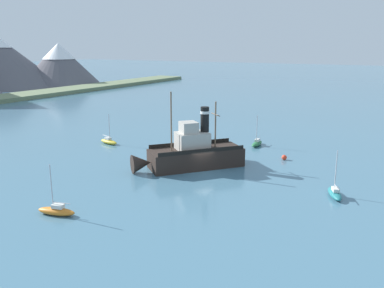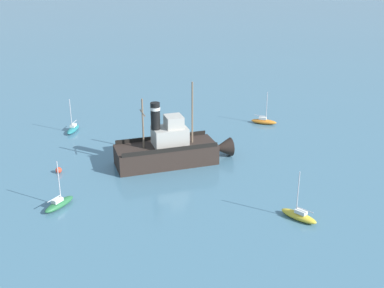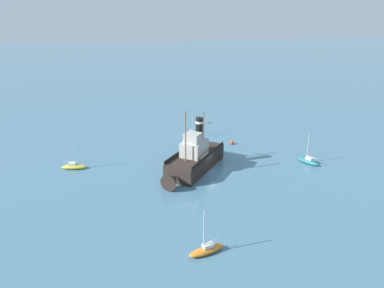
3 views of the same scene
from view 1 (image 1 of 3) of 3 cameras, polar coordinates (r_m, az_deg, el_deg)
name	(u,v)px [view 1 (image 1 of 3)]	position (r m, az deg, el deg)	size (l,w,h in m)	color
ground_plane	(202,171)	(51.19, 1.43, -3.82)	(600.00, 600.00, 0.00)	#477289
old_tugboat	(191,154)	(52.28, -0.07, -1.35)	(13.20, 11.85, 9.90)	#2D231E
sailboat_yellow	(109,141)	(66.35, -11.61, 0.38)	(1.85, 3.94, 4.90)	gold
sailboat_teal	(335,193)	(45.17, 19.40, -6.50)	(3.92, 2.54, 4.90)	#23757A
sailboat_orange	(56,211)	(40.38, -18.49, -8.85)	(2.00, 3.95, 4.90)	orange
sailboat_green	(257,143)	(64.55, 9.10, 0.12)	(3.85, 1.29, 4.90)	#286B3D
mooring_buoy	(284,157)	(57.38, 12.81, -1.85)	(0.72, 0.72, 0.72)	red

